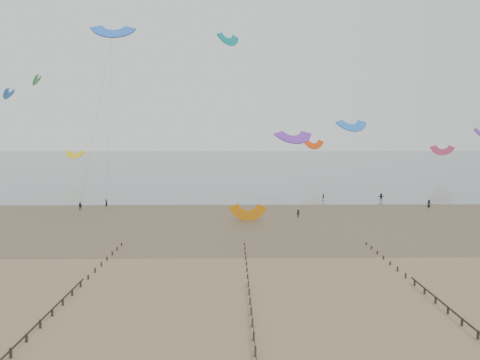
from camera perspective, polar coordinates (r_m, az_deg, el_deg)
ground at (r=57.76m, az=-3.21°, el=-10.80°), size 500.00×500.00×0.00m
sea_and_shore at (r=91.43m, az=-4.88°, el=-4.58°), size 500.00×665.00×0.03m
groynes at (r=39.68m, az=1.66°, el=-18.06°), size 72.16×50.16×1.00m
kitesurfer_lead at (r=107.77m, az=-15.99°, el=-2.73°), size 0.76×0.67×1.76m
kitesurfers at (r=111.26m, az=14.56°, el=-2.43°), size 155.17×26.08×1.89m
grounded_kite at (r=88.32m, az=0.97°, el=-4.94°), size 6.37×5.15×3.31m
kites_airborne at (r=140.77m, az=-5.84°, el=7.69°), size 262.45×112.63×37.62m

